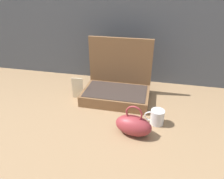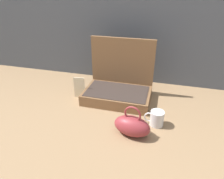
# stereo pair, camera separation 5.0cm
# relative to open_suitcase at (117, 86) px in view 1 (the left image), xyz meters

# --- Properties ---
(ground_plane) EXTENTS (6.00, 6.00, 0.00)m
(ground_plane) POSITION_rel_open_suitcase_xyz_m (0.03, -0.22, -0.09)
(ground_plane) COLOR #8C6D4C
(open_suitcase) EXTENTS (0.47, 0.31, 0.42)m
(open_suitcase) POSITION_rel_open_suitcase_xyz_m (0.00, 0.00, 0.00)
(open_suitcase) COLOR brown
(open_suitcase) RESTS_ON ground_plane
(teal_pouch_handbag) EXTENTS (0.22, 0.15, 0.19)m
(teal_pouch_handbag) POSITION_rel_open_suitcase_xyz_m (0.17, -0.38, -0.03)
(teal_pouch_handbag) COLOR maroon
(teal_pouch_handbag) RESTS_ON ground_plane
(coffee_mug) EXTENTS (0.12, 0.08, 0.09)m
(coffee_mug) POSITION_rel_open_suitcase_xyz_m (0.30, -0.26, -0.05)
(coffee_mug) COLOR silver
(coffee_mug) RESTS_ON ground_plane
(info_card_left) EXTENTS (0.08, 0.01, 0.16)m
(info_card_left) POSITION_rel_open_suitcase_xyz_m (-0.28, -0.07, -0.01)
(info_card_left) COLOR beige
(info_card_left) RESTS_ON ground_plane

